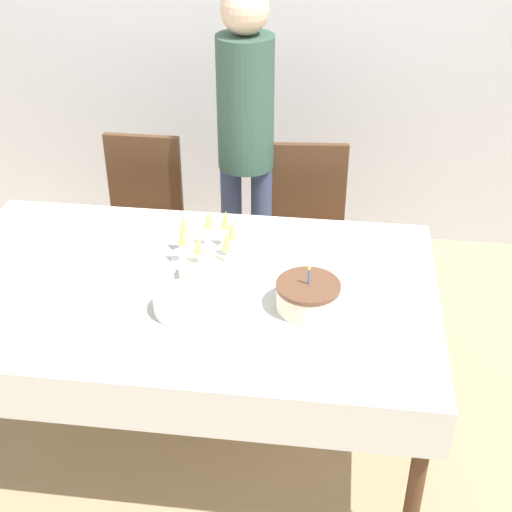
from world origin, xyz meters
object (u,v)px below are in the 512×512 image
at_px(dining_chair_far_left, 142,219).
at_px(plate_stack_dessert, 203,271).
at_px(person_standing, 246,127).
at_px(plate_stack_main, 186,303).
at_px(birthday_cake, 308,296).
at_px(dining_chair_far_right, 307,229).
at_px(champagne_tray, 209,240).

relative_size(dining_chair_far_left, plate_stack_dessert, 4.74).
bearing_deg(person_standing, plate_stack_main, -93.42).
relative_size(plate_stack_main, person_standing, 0.14).
xyz_separation_m(dining_chair_far_left, birthday_cake, (0.94, -1.02, 0.30)).
relative_size(birthday_cake, plate_stack_dessert, 1.22).
bearing_deg(person_standing, birthday_cake, -70.33).
bearing_deg(plate_stack_dessert, dining_chair_far_right, 66.47).
bearing_deg(dining_chair_far_left, person_standing, 6.44).
xyz_separation_m(dining_chair_far_right, plate_stack_dessert, (-0.37, -0.86, 0.26)).
relative_size(birthday_cake, person_standing, 0.14).
bearing_deg(plate_stack_main, dining_chair_far_left, 113.99).
height_order(dining_chair_far_right, plate_stack_main, dining_chair_far_right).
xyz_separation_m(birthday_cake, plate_stack_dessert, (-0.43, 0.16, -0.03)).
height_order(dining_chair_far_left, person_standing, person_standing).
xyz_separation_m(plate_stack_main, plate_stack_dessert, (0.02, 0.23, -0.01)).
height_order(dining_chair_far_left, birthday_cake, dining_chair_far_left).
distance_m(birthday_cake, plate_stack_main, 0.46).
bearing_deg(birthday_cake, plate_stack_main, -171.17).
relative_size(dining_chair_far_left, plate_stack_main, 3.86).
height_order(dining_chair_far_right, birthday_cake, dining_chair_far_right).
height_order(plate_stack_main, plate_stack_dessert, plate_stack_main).
xyz_separation_m(birthday_cake, champagne_tray, (-0.43, 0.30, 0.03)).
relative_size(champagne_tray, plate_stack_dessert, 1.67).
xyz_separation_m(plate_stack_dessert, person_standing, (0.05, 0.92, 0.26)).
xyz_separation_m(dining_chair_far_left, plate_stack_dessert, (0.51, -0.86, 0.26)).
distance_m(dining_chair_far_right, plate_stack_dessert, 0.97).
bearing_deg(plate_stack_main, plate_stack_dessert, 84.46).
bearing_deg(plate_stack_dessert, plate_stack_main, -95.54).
distance_m(plate_stack_main, person_standing, 1.18).
xyz_separation_m(champagne_tray, person_standing, (0.05, 0.78, 0.20)).
relative_size(dining_chair_far_right, plate_stack_main, 3.86).
distance_m(champagne_tray, plate_stack_main, 0.38).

